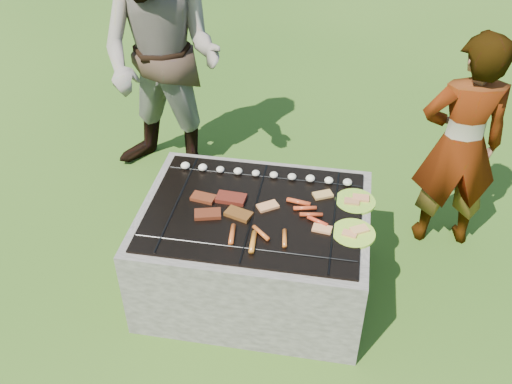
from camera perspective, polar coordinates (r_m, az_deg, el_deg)
lawn at (r=3.65m, az=-0.14°, el=-9.21°), size 60.00×60.00×0.00m
fire_pit at (r=3.45m, az=-0.14°, el=-6.01°), size 1.30×1.00×0.62m
mushrooms at (r=3.47m, az=0.81°, el=1.84°), size 1.06×0.06×0.04m
pork_slabs at (r=3.24m, az=-3.41°, el=-1.33°), size 0.39×0.27×0.02m
sausages at (r=3.12m, az=2.46°, el=-3.09°), size 0.52×0.48×0.03m
bread_on_grate at (r=3.24m, az=4.52°, el=-1.61°), size 0.44×0.39×0.02m
plate_far at (r=3.34m, az=9.92°, el=-0.91°), size 0.29×0.29×0.03m
plate_near at (r=3.12m, az=9.74°, el=-4.07°), size 0.24×0.24×0.03m
cook at (r=3.74m, az=19.74°, el=4.36°), size 0.58×0.42×1.48m
bystander at (r=4.14m, az=-9.36°, el=12.96°), size 1.07×0.91×1.92m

